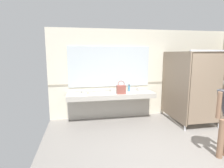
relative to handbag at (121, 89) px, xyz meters
name	(u,v)px	position (x,y,z in m)	size (l,w,h in m)	color
ground_plane	(193,160)	(0.92, -2.12, -1.01)	(5.98, 5.75, 0.10)	gray
wall_back	(145,73)	(0.92, 0.52, 0.39)	(5.98, 0.12, 2.70)	beige
wall_back_tile_band	(146,83)	(0.92, 0.46, 0.09)	(5.98, 0.01, 0.06)	#9E937F
vanity_counter	(111,99)	(-0.26, 0.23, -0.35)	(2.58, 0.59, 0.94)	#B2ADA3
mirror_panel	(110,67)	(-0.26, 0.45, 0.62)	(2.48, 0.02, 1.21)	silver
bathroom_stalls	(210,85)	(2.49, -0.48, 0.12)	(2.06, 1.44, 2.07)	#84705B
handbag	(121,89)	(0.00, 0.00, 0.00)	(0.25, 0.13, 0.38)	#934C42
soap_dispenser	(129,88)	(0.33, 0.32, -0.04)	(0.07, 0.07, 0.21)	teal
paper_cup	(88,93)	(-0.94, 0.09, -0.09)	(0.07, 0.07, 0.08)	beige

